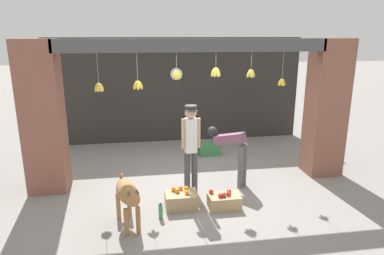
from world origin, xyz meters
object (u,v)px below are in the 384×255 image
object	(u,v)px
fruit_crate_apples	(224,201)
dog	(128,194)
shopkeeper	(191,143)
fruit_crate_oranges	(181,200)
produce_box_green	(209,149)
worker_stooping	(232,148)
water_bottle	(161,211)
wall_clock	(176,74)

from	to	relation	value
fruit_crate_apples	dog	bearing A→B (deg)	-166.32
shopkeeper	fruit_crate_oranges	bearing A→B (deg)	59.94
shopkeeper	produce_box_green	distance (m)	2.39
shopkeeper	worker_stooping	world-z (taller)	shopkeeper
produce_box_green	water_bottle	bearing A→B (deg)	-115.66
fruit_crate_apples	wall_clock	size ratio (longest dim) A/B	1.60
fruit_crate_oranges	fruit_crate_apples	distance (m)	0.74
produce_box_green	fruit_crate_apples	bearing A→B (deg)	-95.92
fruit_crate_oranges	water_bottle	xyz separation A→B (m)	(-0.37, -0.32, -0.01)
dog	fruit_crate_apples	size ratio (longest dim) A/B	1.94
shopkeeper	fruit_crate_apples	xyz separation A→B (m)	(0.49, -0.60, -0.89)
water_bottle	wall_clock	distance (m)	4.59
fruit_crate_oranges	wall_clock	size ratio (longest dim) A/B	1.58
dog	wall_clock	bearing A→B (deg)	149.47
worker_stooping	fruit_crate_oranges	xyz separation A→B (m)	(-1.10, -0.82, -0.61)
produce_box_green	wall_clock	distance (m)	2.26
worker_stooping	produce_box_green	world-z (taller)	worker_stooping
worker_stooping	produce_box_green	bearing A→B (deg)	46.46
fruit_crate_apples	shopkeeper	bearing A→B (deg)	129.47
fruit_crate_apples	produce_box_green	world-z (taller)	fruit_crate_apples
dog	worker_stooping	bearing A→B (deg)	109.23
shopkeeper	water_bottle	bearing A→B (deg)	49.20
produce_box_green	wall_clock	size ratio (longest dim) A/B	1.46
produce_box_green	wall_clock	world-z (taller)	wall_clock
fruit_crate_oranges	water_bottle	size ratio (longest dim) A/B	2.03
water_bottle	wall_clock	bearing A→B (deg)	80.10
worker_stooping	fruit_crate_apples	bearing A→B (deg)	-158.03
produce_box_green	water_bottle	world-z (taller)	produce_box_green
produce_box_green	worker_stooping	bearing A→B (deg)	-86.94
dog	fruit_crate_oranges	distance (m)	1.10
worker_stooping	water_bottle	xyz separation A→B (m)	(-1.48, -1.15, -0.62)
shopkeeper	wall_clock	bearing A→B (deg)	-94.94
dog	wall_clock	world-z (taller)	wall_clock
fruit_crate_oranges	water_bottle	world-z (taller)	fruit_crate_oranges
dog	produce_box_green	world-z (taller)	dog
fruit_crate_apples	water_bottle	world-z (taller)	fruit_crate_apples
dog	produce_box_green	xyz separation A→B (m)	(1.89, 3.08, -0.41)
dog	produce_box_green	size ratio (longest dim) A/B	2.13
water_bottle	fruit_crate_oranges	bearing A→B (deg)	40.61
shopkeeper	water_bottle	world-z (taller)	shopkeeper
worker_stooping	fruit_crate_oranges	size ratio (longest dim) A/B	2.05
water_bottle	worker_stooping	bearing A→B (deg)	37.77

